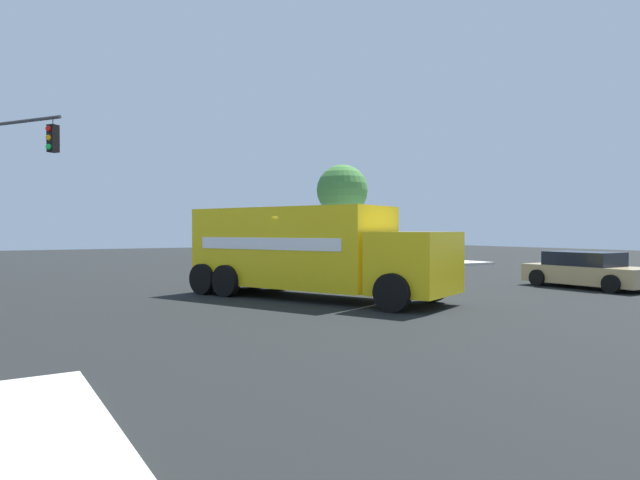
% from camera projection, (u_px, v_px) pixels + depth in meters
% --- Properties ---
extents(ground_plane, '(100.00, 100.00, 0.00)m').
position_uv_depth(ground_plane, '(292.00, 295.00, 17.84)').
color(ground_plane, black).
extents(sidewalk_corner_near, '(10.95, 10.95, 0.14)m').
position_uv_depth(sidewalk_corner_near, '(370.00, 262.00, 35.62)').
color(sidewalk_corner_near, beige).
rests_on(sidewalk_corner_near, ground).
extents(delivery_truck, '(5.71, 8.74, 2.79)m').
position_uv_depth(delivery_truck, '(308.00, 250.00, 16.99)').
color(delivery_truck, yellow).
rests_on(delivery_truck, ground).
extents(traffic_light_primary, '(2.36, 3.47, 6.25)m').
position_uv_depth(traffic_light_primary, '(7.00, 176.00, 20.06)').
color(traffic_light_primary, '#38383D').
rests_on(traffic_light_primary, ground).
extents(sedan_tan, '(2.06, 4.31, 1.31)m').
position_uv_depth(sedan_tan, '(586.00, 271.00, 19.94)').
color(sedan_tan, tan).
rests_on(sedan_tan, ground).
extents(pedestrian_near_corner, '(0.47, 0.36, 1.73)m').
position_uv_depth(pedestrian_near_corner, '(373.00, 245.00, 36.49)').
color(pedestrian_near_corner, navy).
rests_on(pedestrian_near_corner, sidewalk_corner_near).
extents(picket_fence_run, '(7.66, 0.05, 0.95)m').
position_uv_depth(picket_fence_run, '(327.00, 251.00, 40.05)').
color(picket_fence_run, white).
rests_on(picket_fence_run, sidewalk_corner_near).
extents(shade_tree_near, '(3.48, 3.48, 6.44)m').
position_uv_depth(shade_tree_near, '(342.00, 191.00, 37.40)').
color(shade_tree_near, brown).
rests_on(shade_tree_near, sidewalk_corner_near).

